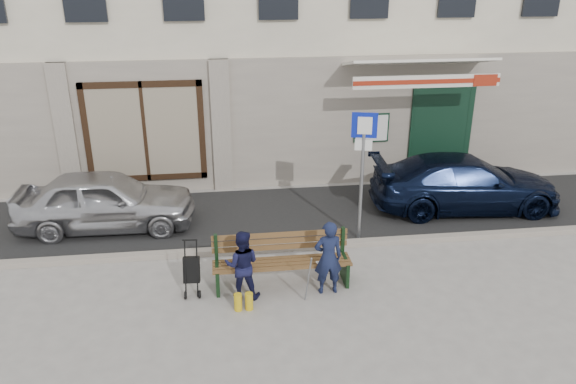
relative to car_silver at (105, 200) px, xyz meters
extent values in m
plane|color=#9E9991|center=(3.91, -3.01, -0.63)|extent=(80.00, 80.00, 0.00)
cube|color=#282828|center=(3.91, 0.09, -0.62)|extent=(60.00, 3.20, 0.01)
cube|color=#9E9384|center=(3.91, -1.51, -0.57)|extent=(60.00, 0.18, 0.12)
cube|color=#9E9384|center=(3.91, 1.95, 0.97)|extent=(20.00, 0.12, 3.20)
cube|color=maroon|center=(0.71, 2.01, 0.92)|extent=(2.50, 0.12, 2.00)
cube|color=black|center=(8.01, 1.87, 0.67)|extent=(1.60, 0.10, 2.60)
cube|color=black|center=(8.01, 2.34, 0.57)|extent=(1.25, 0.90, 2.40)
cube|color=white|center=(6.21, 1.84, 0.82)|extent=(0.80, 0.03, 0.65)
cube|color=white|center=(7.11, 1.62, 2.45)|extent=(3.40, 1.72, 0.42)
cube|color=white|center=(7.11, 0.76, 2.17)|extent=(3.40, 0.05, 0.28)
cube|color=maroon|center=(7.11, 0.73, 2.17)|extent=(3.40, 0.02, 0.10)
imported|color=silver|center=(0.00, 0.00, 0.00)|extent=(3.72, 1.57, 1.26)
imported|color=black|center=(7.94, 0.01, -0.01)|extent=(4.35, 1.98, 1.24)
cylinder|color=gray|center=(5.19, -1.19, 0.65)|extent=(0.07, 0.07, 2.55)
cube|color=#0B1CA2|center=(5.19, -1.19, 1.78)|extent=(0.48, 0.15, 0.49)
cube|color=white|center=(5.19, -1.22, 1.78)|extent=(0.27, 0.09, 0.33)
cube|color=white|center=(5.19, -1.19, 1.38)|extent=(0.33, 0.11, 0.22)
cube|color=brown|center=(3.42, -2.79, -0.18)|extent=(2.40, 0.50, 0.04)
cube|color=brown|center=(3.42, -2.51, 0.11)|extent=(2.40, 0.10, 0.36)
cube|color=black|center=(2.30, -2.79, -0.40)|extent=(0.06, 0.50, 0.45)
cube|color=black|center=(4.54, -2.79, -0.40)|extent=(0.06, 0.50, 0.45)
cube|color=white|center=(4.17, -2.89, -0.15)|extent=(0.34, 0.25, 0.11)
cylinder|color=gray|center=(3.77, -3.46, -0.13)|extent=(0.07, 0.34, 0.96)
cylinder|color=gold|center=(2.62, -3.44, -0.48)|extent=(0.13, 0.13, 0.30)
cylinder|color=gold|center=(2.80, -3.44, -0.48)|extent=(0.13, 0.13, 0.30)
imported|color=#151C3A|center=(4.17, -3.08, 0.04)|extent=(0.50, 0.34, 1.33)
imported|color=#131436|center=(2.72, -3.04, -0.02)|extent=(0.66, 0.55, 1.22)
cylinder|color=black|center=(1.75, -3.00, -0.56)|extent=(0.04, 0.14, 0.14)
cylinder|color=black|center=(1.98, -3.00, -0.56)|extent=(0.04, 0.14, 0.14)
cube|color=black|center=(1.87, -2.81, -0.18)|extent=(0.29, 0.27, 0.46)
cylinder|color=black|center=(1.87, -2.69, 0.32)|extent=(0.26, 0.04, 0.02)
camera|label=1|loc=(2.44, -11.23, 4.67)|focal=35.00mm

